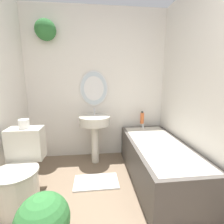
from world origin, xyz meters
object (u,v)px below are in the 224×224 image
object	(u,v)px
potted_plant	(43,223)
toilet_paper_roll	(24,124)
shampoo_bottle	(142,118)
toilet	(21,175)
pedestal_sink	(95,126)
bathtub	(158,160)

from	to	relation	value
potted_plant	toilet_paper_roll	size ratio (longest dim) A/B	4.60
shampoo_bottle	toilet	bearing A→B (deg)	-149.22
pedestal_sink	toilet_paper_roll	world-z (taller)	toilet_paper_roll
pedestal_sink	shampoo_bottle	xyz separation A→B (m)	(0.79, 0.13, 0.08)
bathtub	shampoo_bottle	size ratio (longest dim) A/B	7.57
toilet	potted_plant	size ratio (longest dim) A/B	1.53
shampoo_bottle	toilet_paper_roll	bearing A→B (deg)	-155.35
toilet	shampoo_bottle	world-z (taller)	shampoo_bottle
potted_plant	pedestal_sink	bearing A→B (deg)	74.21
pedestal_sink	bathtub	distance (m)	1.03
toilet	shampoo_bottle	bearing A→B (deg)	30.78
bathtub	pedestal_sink	bearing A→B (deg)	145.78
bathtub	toilet	bearing A→B (deg)	-170.95
pedestal_sink	potted_plant	size ratio (longest dim) A/B	1.68
shampoo_bottle	potted_plant	world-z (taller)	shampoo_bottle
bathtub	toilet_paper_roll	world-z (taller)	toilet_paper_roll
toilet	pedestal_sink	world-z (taller)	pedestal_sink
toilet	potted_plant	bearing A→B (deg)	-56.13
bathtub	toilet_paper_roll	distance (m)	1.68
pedestal_sink	bathtub	xyz separation A→B (m)	(0.81, -0.55, -0.33)
toilet	bathtub	distance (m)	1.61
bathtub	shampoo_bottle	distance (m)	0.80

